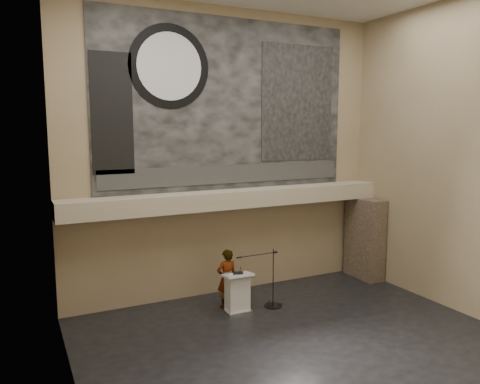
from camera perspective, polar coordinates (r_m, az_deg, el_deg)
floor at (r=11.70m, az=7.29°, el=-17.77°), size 10.00×10.00×0.00m
wall_back at (r=14.06m, az=-1.45°, el=4.65°), size 10.00×0.02×8.50m
wall_front at (r=7.60m, az=24.74°, el=1.04°), size 10.00×0.02×8.50m
wall_left at (r=8.83m, az=-20.38°, el=2.14°), size 0.02×8.00×8.50m
wall_right at (r=13.98m, az=25.01°, el=3.88°), size 0.02×8.00×8.50m
soffit at (r=13.84m, az=-0.73°, el=-0.82°), size 10.00×0.80×0.50m
sprinkler_left at (r=13.24m, az=-6.90°, el=-2.51°), size 0.04×0.04×0.06m
sprinkler_right at (r=14.75m, az=6.03°, el=-1.41°), size 0.04×0.04×0.06m
banner at (r=14.02m, az=-1.41°, el=10.57°), size 8.00×0.05×5.00m
banner_text_strip at (r=14.05m, az=-1.32°, el=2.19°), size 7.76×0.02×0.55m
banner_clock_rim at (r=13.41m, az=-8.59°, el=14.89°), size 2.30×0.02×2.30m
banner_clock_face at (r=13.39m, az=-8.57°, el=14.90°), size 1.84×0.02×1.84m
banner_building_print at (r=15.16m, az=7.06°, el=10.70°), size 2.60×0.02×3.60m
banner_brick_print at (r=12.92m, az=-15.33°, el=9.18°), size 1.10×0.02×3.20m
stone_pier at (r=16.32m, az=14.96°, el=-5.45°), size 0.60×1.40×2.70m
lectern at (r=13.08m, az=-0.32°, el=-12.22°), size 0.77×0.56×1.14m
binder at (r=12.89m, az=-0.23°, el=-9.87°), size 0.34×0.31×0.04m
papers at (r=12.80m, az=-0.74°, el=-10.07°), size 0.25×0.32×0.00m
speaker_person at (r=13.35m, az=-1.63°, el=-10.50°), size 0.63×0.42×1.68m
mic_stand at (r=13.61m, az=3.90°, el=-12.76°), size 1.40×0.52×1.67m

